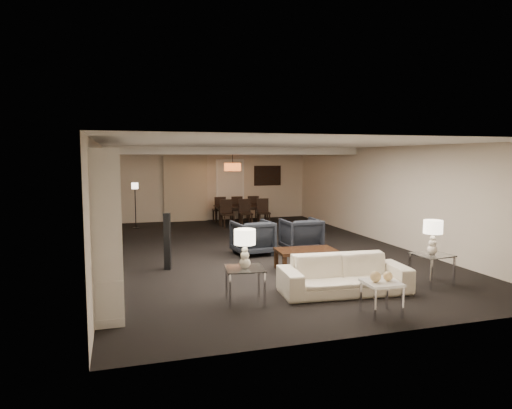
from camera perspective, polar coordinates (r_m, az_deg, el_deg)
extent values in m
plane|color=black|center=(11.07, 0.00, -5.67)|extent=(11.00, 11.00, 0.00)
cube|color=silver|center=(10.84, 0.00, 7.38)|extent=(7.00, 11.00, 0.02)
cube|color=beige|center=(16.21, -5.68, 2.47)|extent=(7.00, 0.02, 2.50)
cube|color=beige|center=(5.89, 15.85, -3.90)|extent=(7.00, 0.02, 2.50)
cube|color=beige|center=(10.42, -18.74, 0.23)|extent=(0.02, 11.00, 2.50)
cube|color=beige|center=(12.36, 15.72, 1.19)|extent=(0.02, 11.00, 2.50)
cube|color=silver|center=(14.22, -4.14, 6.63)|extent=(7.00, 4.00, 0.20)
cube|color=beige|center=(15.98, -8.79, 2.20)|extent=(1.50, 0.12, 2.40)
cube|color=silver|center=(16.34, -3.25, 1.82)|extent=(0.90, 0.05, 2.10)
cube|color=#142D38|center=(16.69, 1.43, 3.63)|extent=(0.95, 0.04, 0.65)
cylinder|color=#D8591E|center=(14.30, -2.95, 4.71)|extent=(0.52, 0.52, 0.24)
imported|color=beige|center=(7.73, 10.98, -8.58)|extent=(2.18, 1.00, 0.62)
imported|color=black|center=(10.49, -0.44, -4.14)|extent=(0.92, 0.94, 0.79)
imported|color=black|center=(10.88, 5.64, -3.80)|extent=(0.84, 0.87, 0.79)
sphere|color=#DBB674|center=(6.69, 14.71, -8.72)|extent=(0.15, 0.15, 0.15)
sphere|color=#F0C77F|center=(6.80, 16.16, -8.61)|extent=(0.14, 0.14, 0.14)
imported|color=black|center=(8.74, -17.59, -1.89)|extent=(1.15, 0.15, 0.66)
imported|color=#2A3CB8|center=(6.58, -18.05, -3.91)|extent=(0.16, 0.16, 0.16)
imported|color=#BE803F|center=(7.28, -18.07, 1.01)|extent=(0.16, 0.16, 0.17)
cube|color=black|center=(9.23, -11.03, -4.55)|extent=(0.16, 0.16, 1.13)
imported|color=black|center=(15.25, -1.93, -1.32)|extent=(1.73, 1.02, 0.59)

